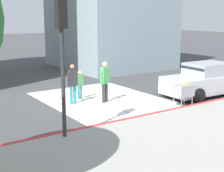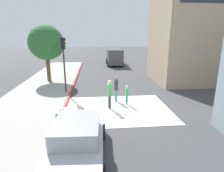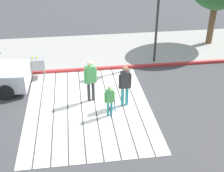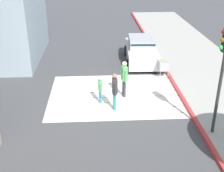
# 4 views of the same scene
# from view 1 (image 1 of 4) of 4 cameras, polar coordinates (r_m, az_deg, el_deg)

# --- Properties ---
(ground_plane) EXTENTS (120.00, 120.00, 0.00)m
(ground_plane) POSITION_cam_1_polar(r_m,az_deg,el_deg) (15.21, -1.66, -2.38)
(ground_plane) COLOR #424244
(crosswalk_stripes) EXTENTS (6.40, 4.90, 0.01)m
(crosswalk_stripes) POSITION_cam_1_polar(r_m,az_deg,el_deg) (15.21, -1.66, -2.35)
(crosswalk_stripes) COLOR silver
(crosswalk_stripes) RESTS_ON ground
(sidewalk_west) EXTENTS (4.80, 40.00, 0.12)m
(sidewalk_west) POSITION_cam_1_polar(r_m,az_deg,el_deg) (11.08, 14.21, -7.95)
(sidewalk_west) COLOR #9E9B93
(sidewalk_west) RESTS_ON ground
(curb_painted) EXTENTS (0.16, 40.00, 0.13)m
(curb_painted) POSITION_cam_1_polar(r_m,az_deg,el_deg) (12.66, 6.27, -5.09)
(curb_painted) COLOR #BC3333
(curb_painted) RESTS_ON ground
(building_far_south) EXTENTS (8.00, 7.04, 9.05)m
(building_far_south) POSITION_cam_1_polar(r_m,az_deg,el_deg) (25.15, -0.48, 13.68)
(building_far_south) COLOR #8C9EA8
(building_far_south) RESTS_ON ground
(car_parked_near_curb) EXTENTS (2.15, 4.38, 1.57)m
(car_parked_near_curb) POSITION_cam_1_polar(r_m,az_deg,el_deg) (16.58, 15.84, 0.97)
(car_parked_near_curb) COLOR silver
(car_parked_near_curb) RESTS_ON ground
(traffic_light_corner) EXTENTS (0.39, 0.28, 4.24)m
(traffic_light_corner) POSITION_cam_1_polar(r_m,az_deg,el_deg) (9.85, -8.69, 7.60)
(traffic_light_corner) COLOR #2D2D2D
(traffic_light_corner) RESTS_ON ground
(tennis_ball_cart) EXTENTS (0.56, 0.80, 1.02)m
(tennis_ball_cart) POSITION_cam_1_polar(r_m,az_deg,el_deg) (14.22, 12.21, -0.77)
(tennis_ball_cart) COLOR #99999E
(tennis_ball_cart) RESTS_ON ground
(pedestrian_adult_lead) EXTENTS (0.30, 0.52, 1.81)m
(pedestrian_adult_lead) POSITION_cam_1_polar(r_m,az_deg,el_deg) (14.52, -1.24, 1.21)
(pedestrian_adult_lead) COLOR #333338
(pedestrian_adult_lead) RESTS_ON ground
(pedestrian_adult_trailing) EXTENTS (0.24, 0.51, 1.75)m
(pedestrian_adult_trailing) POSITION_cam_1_polar(r_m,az_deg,el_deg) (14.35, -6.80, 0.84)
(pedestrian_adult_trailing) COLOR teal
(pedestrian_adult_trailing) RESTS_ON ground
(pedestrian_child_with_racket) EXTENTS (0.29, 0.41, 1.31)m
(pedestrian_child_with_racket) POSITION_cam_1_polar(r_m,az_deg,el_deg) (15.26, -5.60, 0.48)
(pedestrian_child_with_racket) COLOR teal
(pedestrian_child_with_racket) RESTS_ON ground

